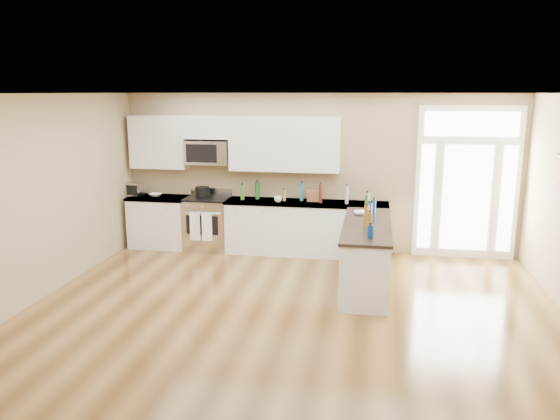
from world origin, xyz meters
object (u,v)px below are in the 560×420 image
object	(u,v)px
kitchen_range	(208,223)
toaster_oven	(135,189)
peninsula_cabinet	(366,257)
stockpot	(203,191)

from	to	relation	value
kitchen_range	toaster_oven	bearing A→B (deg)	179.18
peninsula_cabinet	kitchen_range	world-z (taller)	kitchen_range
peninsula_cabinet	stockpot	xyz separation A→B (m)	(-2.99, 1.53, 0.61)
kitchen_range	stockpot	xyz separation A→B (m)	(-0.11, 0.08, 0.57)
kitchen_range	toaster_oven	xyz separation A→B (m)	(-1.39, 0.02, 0.58)
peninsula_cabinet	toaster_oven	world-z (taller)	toaster_oven
stockpot	kitchen_range	bearing A→B (deg)	-37.88
peninsula_cabinet	stockpot	bearing A→B (deg)	152.88
peninsula_cabinet	toaster_oven	bearing A→B (deg)	161.04
stockpot	toaster_oven	distance (m)	1.29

